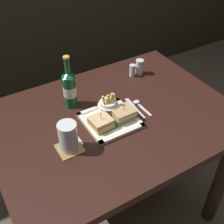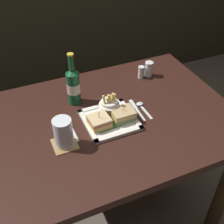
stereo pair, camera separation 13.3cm
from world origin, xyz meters
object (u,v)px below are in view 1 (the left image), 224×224
(pepper_shaker, at_px, (139,68))
(beer_bottle, at_px, (70,88))
(fries_cup, at_px, (108,105))
(knife, at_px, (134,107))
(dining_table, at_px, (114,138))
(water_glass, at_px, (68,139))
(sandwich_half_left, at_px, (101,123))
(spoon, at_px, (139,104))
(fork, at_px, (74,133))
(sandwich_half_right, at_px, (123,114))
(square_plate, at_px, (110,120))
(salt_shaker, at_px, (132,71))

(pepper_shaker, bearing_deg, beer_bottle, -171.49)
(fries_cup, relative_size, knife, 0.68)
(dining_table, distance_m, water_glass, 0.34)
(sandwich_half_left, xyz_separation_m, spoon, (0.24, 0.05, -0.03))
(sandwich_half_left, relative_size, fries_cup, 0.83)
(spoon, bearing_deg, fork, -176.55)
(sandwich_half_right, distance_m, fries_cup, 0.08)
(knife, xyz_separation_m, spoon, (0.03, 0.01, 0.00))
(sandwich_half_left, xyz_separation_m, beer_bottle, (-0.04, 0.22, 0.07))
(dining_table, distance_m, fork, 0.25)
(sandwich_half_left, xyz_separation_m, pepper_shaker, (0.41, 0.29, 0.00))
(square_plate, bearing_deg, knife, 10.51)
(sandwich_half_left, distance_m, fries_cup, 0.10)
(sandwich_half_right, bearing_deg, salt_shaker, 49.64)
(spoon, bearing_deg, fries_cup, 175.44)
(knife, height_order, salt_shaker, salt_shaker)
(sandwich_half_left, height_order, fork, sandwich_half_left)
(water_glass, relative_size, salt_shaker, 1.90)
(sandwich_half_left, bearing_deg, dining_table, 24.38)
(water_glass, distance_m, pepper_shaker, 0.67)
(dining_table, bearing_deg, sandwich_half_left, -155.62)
(dining_table, relative_size, sandwich_half_left, 11.88)
(salt_shaker, bearing_deg, knife, -121.89)
(square_plate, relative_size, pepper_shaker, 2.74)
(fork, distance_m, pepper_shaker, 0.58)
(knife, bearing_deg, pepper_shaker, 50.71)
(water_glass, bearing_deg, beer_bottle, 63.77)
(square_plate, distance_m, spoon, 0.19)
(fries_cup, bearing_deg, knife, -8.16)
(dining_table, relative_size, sandwich_half_right, 11.06)
(salt_shaker, bearing_deg, dining_table, -137.52)
(fork, bearing_deg, sandwich_half_left, -14.69)
(dining_table, height_order, sandwich_half_right, sandwich_half_right)
(fries_cup, distance_m, fork, 0.20)
(beer_bottle, relative_size, fork, 1.90)
(water_glass, bearing_deg, knife, 13.14)
(water_glass, bearing_deg, dining_table, 17.71)
(square_plate, relative_size, knife, 1.36)
(beer_bottle, distance_m, spoon, 0.34)
(fork, relative_size, spoon, 1.06)
(dining_table, bearing_deg, spoon, 4.28)
(dining_table, xyz_separation_m, beer_bottle, (-0.13, 0.18, 0.24))
(sandwich_half_left, height_order, spoon, sandwich_half_left)
(sandwich_half_left, xyz_separation_m, salt_shaker, (0.36, 0.29, -0.00))
(square_plate, height_order, water_glass, water_glass)
(fries_cup, xyz_separation_m, water_glass, (-0.25, -0.11, 0.00))
(sandwich_half_left, height_order, salt_shaker, sandwich_half_left)
(knife, distance_m, spoon, 0.03)
(salt_shaker, bearing_deg, fork, -151.79)
(water_glass, height_order, salt_shaker, water_glass)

